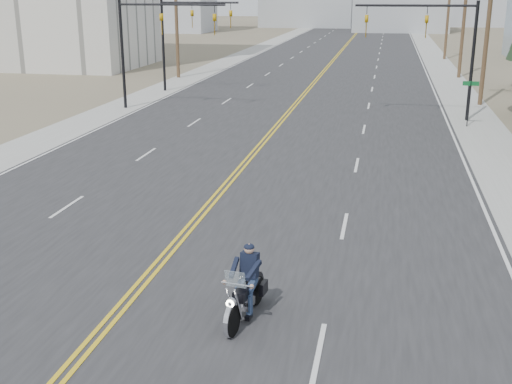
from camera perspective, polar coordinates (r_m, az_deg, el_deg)
The scene contains 12 objects.
road at distance 78.80m, azimuth 7.12°, elevation 11.81°, with size 20.00×200.00×0.01m, color #303033.
sidewalk_left at distance 80.51m, azimuth -1.25°, elevation 12.05°, with size 3.00×200.00×0.01m, color #A5A5A0.
sidewalk_right at distance 78.75m, azimuth 15.65°, elevation 11.31°, with size 3.00×200.00×0.01m, color #A5A5A0.
traffic_mast_left at distance 43.01m, azimuth -9.34°, elevation 13.78°, with size 7.10×0.26×7.00m.
traffic_mast_right at distance 40.39m, azimuth 15.96°, elevation 13.13°, with size 7.10×0.26×7.00m.
traffic_mast_far at distance 50.67m, azimuth -6.46°, elevation 14.33°, with size 6.10×0.26×7.00m.
street_sign at distance 38.91m, azimuth 18.47°, elevation 8.12°, with size 0.90×0.06×2.62m.
utility_pole_c at distance 46.68m, azimuth 19.98°, elevation 14.24°, with size 2.20×0.30×11.00m.
utility_pole_d at distance 61.56m, azimuth 18.08°, elevation 15.17°, with size 2.20×0.30×11.50m.
utility_pole_e at distance 78.49m, azimuth 16.75°, elevation 15.40°, with size 2.20×0.30×11.00m.
utility_pole_left at distance 59.23m, azimuth -7.10°, elevation 15.32°, with size 2.20×0.30×10.50m.
motorcyclist at distance 15.20m, azimuth -1.01°, elevation -8.21°, with size 0.99×2.32×1.81m, color black, non-canonical shape.
Camera 1 is at (6.09, -8.21, 7.47)m, focal length 45.00 mm.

